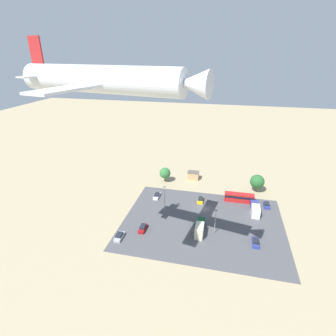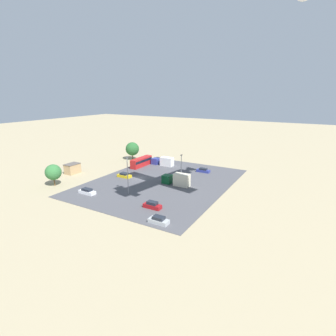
{
  "view_description": "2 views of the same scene",
  "coord_description": "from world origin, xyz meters",
  "px_view_note": "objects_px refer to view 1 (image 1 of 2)",
  "views": [
    {
      "loc": [
        -4.61,
        77.31,
        49.36
      ],
      "look_at": [
        7.89,
        22.59,
        24.44
      ],
      "focal_mm": 28.0,
      "sensor_mm": 36.0,
      "label": 1
    },
    {
      "loc": [
        63.52,
        46.69,
        25.44
      ],
      "look_at": [
        -1.65,
        9.14,
        4.11
      ],
      "focal_mm": 28.0,
      "sensor_mm": 36.0,
      "label": 2
    }
  ],
  "objects_px": {
    "parked_truck_1": "(255,209)",
    "airplane": "(108,80)",
    "bus": "(239,197)",
    "shed_building": "(193,175)",
    "parked_truck_0": "(200,228)",
    "parked_car_4": "(119,236)",
    "parked_car_0": "(143,228)",
    "parked_car_2": "(200,200)",
    "parked_car_1": "(255,242)",
    "parked_car_3": "(267,205)",
    "parked_car_5": "(157,196)"
  },
  "relations": [
    {
      "from": "parked_truck_1",
      "to": "airplane",
      "type": "xyz_separation_m",
      "value": [
        30.5,
        38.72,
        43.85
      ]
    },
    {
      "from": "bus",
      "to": "parked_truck_1",
      "type": "bearing_deg",
      "value": 38.52
    },
    {
      "from": "parked_car_1",
      "to": "parked_car_4",
      "type": "xyz_separation_m",
      "value": [
        38.12,
        6.13,
        0.03
      ]
    },
    {
      "from": "parked_car_4",
      "to": "airplane",
      "type": "distance_m",
      "value": 48.4
    },
    {
      "from": "parked_car_2",
      "to": "airplane",
      "type": "relative_size",
      "value": 0.14
    },
    {
      "from": "parked_car_3",
      "to": "parked_truck_0",
      "type": "relative_size",
      "value": 0.49
    },
    {
      "from": "parked_car_1",
      "to": "airplane",
      "type": "distance_m",
      "value": 58.16
    },
    {
      "from": "bus",
      "to": "parked_car_5",
      "type": "bearing_deg",
      "value": -83.04
    },
    {
      "from": "parked_car_1",
      "to": "parked_car_2",
      "type": "bearing_deg",
      "value": 132.11
    },
    {
      "from": "bus",
      "to": "parked_car_1",
      "type": "bearing_deg",
      "value": 10.37
    },
    {
      "from": "parked_car_0",
      "to": "parked_car_4",
      "type": "xyz_separation_m",
      "value": [
        5.45,
        5.12,
        -0.06
      ]
    },
    {
      "from": "parked_car_0",
      "to": "parked_car_3",
      "type": "distance_m",
      "value": 43.91
    },
    {
      "from": "bus",
      "to": "parked_car_2",
      "type": "relative_size",
      "value": 2.29
    },
    {
      "from": "shed_building",
      "to": "parked_truck_1",
      "type": "xyz_separation_m",
      "value": [
        -23.63,
        21.06,
        -0.13
      ]
    },
    {
      "from": "shed_building",
      "to": "bus",
      "type": "xyz_separation_m",
      "value": [
        -18.53,
        14.66,
        0.13
      ]
    },
    {
      "from": "parked_car_2",
      "to": "airplane",
      "type": "xyz_separation_m",
      "value": [
        11.92,
        42.11,
        44.69
      ]
    },
    {
      "from": "airplane",
      "to": "parked_truck_0",
      "type": "bearing_deg",
      "value": 161.29
    },
    {
      "from": "parked_car_1",
      "to": "parked_car_3",
      "type": "bearing_deg",
      "value": 76.07
    },
    {
      "from": "parked_car_1",
      "to": "parked_truck_1",
      "type": "height_order",
      "value": "parked_truck_1"
    },
    {
      "from": "bus",
      "to": "parked_car_3",
      "type": "distance_m",
      "value": 9.52
    },
    {
      "from": "parked_car_3",
      "to": "parked_car_5",
      "type": "bearing_deg",
      "value": 3.33
    },
    {
      "from": "bus",
      "to": "parked_truck_0",
      "type": "xyz_separation_m",
      "value": [
        11.7,
        21.08,
        -0.06
      ]
    },
    {
      "from": "shed_building",
      "to": "parked_car_1",
      "type": "relative_size",
      "value": 1.06
    },
    {
      "from": "parked_truck_0",
      "to": "bus",
      "type": "bearing_deg",
      "value": 60.98
    },
    {
      "from": "parked_truck_1",
      "to": "airplane",
      "type": "bearing_deg",
      "value": -128.22
    },
    {
      "from": "shed_building",
      "to": "parked_car_4",
      "type": "xyz_separation_m",
      "value": [
        15.48,
        43.27,
        -0.95
      ]
    },
    {
      "from": "parked_car_3",
      "to": "airplane",
      "type": "xyz_separation_m",
      "value": [
        34.76,
        43.78,
        44.7
      ]
    },
    {
      "from": "parked_car_2",
      "to": "parked_truck_0",
      "type": "distance_m",
      "value": 18.19
    },
    {
      "from": "parked_car_1",
      "to": "parked_truck_0",
      "type": "xyz_separation_m",
      "value": [
        15.81,
        -1.39,
        1.05
      ]
    },
    {
      "from": "bus",
      "to": "parked_car_2",
      "type": "distance_m",
      "value": 13.86
    },
    {
      "from": "shed_building",
      "to": "parked_car_0",
      "type": "height_order",
      "value": "shed_building"
    },
    {
      "from": "parked_car_4",
      "to": "parked_truck_1",
      "type": "relative_size",
      "value": 0.5
    },
    {
      "from": "bus",
      "to": "airplane",
      "type": "relative_size",
      "value": 0.31
    },
    {
      "from": "shed_building",
      "to": "bus",
      "type": "distance_m",
      "value": 23.63
    },
    {
      "from": "parked_car_4",
      "to": "parked_car_3",
      "type": "bearing_deg",
      "value": -147.84
    },
    {
      "from": "shed_building",
      "to": "airplane",
      "type": "relative_size",
      "value": 0.15
    },
    {
      "from": "shed_building",
      "to": "parked_car_3",
      "type": "relative_size",
      "value": 1.16
    },
    {
      "from": "parked_car_4",
      "to": "parked_car_0",
      "type": "bearing_deg",
      "value": -136.75
    },
    {
      "from": "parked_car_4",
      "to": "bus",
      "type": "bearing_deg",
      "value": -139.93
    },
    {
      "from": "bus",
      "to": "parked_car_3",
      "type": "relative_size",
      "value": 2.52
    },
    {
      "from": "bus",
      "to": "parked_car_0",
      "type": "relative_size",
      "value": 2.39
    },
    {
      "from": "bus",
      "to": "airplane",
      "type": "xyz_separation_m",
      "value": [
        25.4,
        45.12,
        43.6
      ]
    },
    {
      "from": "parked_car_0",
      "to": "airplane",
      "type": "bearing_deg",
      "value": -81.69
    },
    {
      "from": "shed_building",
      "to": "parked_truck_0",
      "type": "distance_m",
      "value": 36.39
    },
    {
      "from": "parked_car_1",
      "to": "airplane",
      "type": "bearing_deg",
      "value": -142.5
    },
    {
      "from": "shed_building",
      "to": "parked_truck_1",
      "type": "distance_m",
      "value": 31.66
    },
    {
      "from": "parked_car_4",
      "to": "parked_car_5",
      "type": "bearing_deg",
      "value": -100.11
    },
    {
      "from": "parked_car_0",
      "to": "parked_truck_0",
      "type": "xyz_separation_m",
      "value": [
        -16.87,
        -2.4,
        0.96
      ]
    },
    {
      "from": "parked_car_4",
      "to": "parked_car_1",
      "type": "bearing_deg",
      "value": -170.87
    },
    {
      "from": "parked_car_4",
      "to": "shed_building",
      "type": "bearing_deg",
      "value": -109.68
    }
  ]
}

